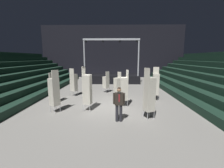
{
  "coord_description": "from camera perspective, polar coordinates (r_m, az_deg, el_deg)",
  "views": [
    {
      "loc": [
        0.47,
        -9.17,
        3.03
      ],
      "look_at": [
        0.26,
        0.23,
        1.4
      ],
      "focal_mm": 24.18,
      "sensor_mm": 36.0,
      "label": 1
    }
  ],
  "objects": [
    {
      "name": "chair_stack_rear_right",
      "position": [
        13.27,
        -2.29,
        0.77
      ],
      "size": [
        0.62,
        0.62,
        1.88
      ],
      "rotation": [
        0.0,
        0.0,
        0.87
      ],
      "color": "#B2B5BA",
      "rests_on": "ground_plane"
    },
    {
      "name": "arena_end_wall",
      "position": [
        24.19,
        0.17,
        12.12
      ],
      "size": [
        22.0,
        0.3,
        8.0
      ],
      "primitive_type": "cube",
      "color": "black",
      "rests_on": "ground_plane"
    },
    {
      "name": "chair_stack_rear_left",
      "position": [
        11.76,
        2.07,
        -0.19
      ],
      "size": [
        0.62,
        0.62,
        1.96
      ],
      "rotation": [
        0.0,
        0.0,
        2.21
      ],
      "color": "#B2B5BA",
      "rests_on": "ground_plane"
    },
    {
      "name": "man_with_tie",
      "position": [
        7.2,
        2.66,
        -6.94
      ],
      "size": [
        0.57,
        0.24,
        1.69
      ],
      "rotation": [
        0.0,
        0.0,
        3.17
      ],
      "color": "black",
      "rests_on": "ground_plane"
    },
    {
      "name": "chair_stack_front_left",
      "position": [
        11.23,
        16.2,
        0.03
      ],
      "size": [
        0.5,
        0.5,
        2.39
      ],
      "rotation": [
        0.0,
        0.0,
        2.99
      ],
      "color": "#B2B5BA",
      "rests_on": "ground_plane"
    },
    {
      "name": "chair_stack_aisle_left",
      "position": [
        8.74,
        -9.36,
        -1.85
      ],
      "size": [
        0.51,
        0.51,
        2.56
      ],
      "rotation": [
        0.0,
        0.0,
        4.55
      ],
      "color": "#B2B5BA",
      "rests_on": "ground_plane"
    },
    {
      "name": "chair_stack_rear_centre",
      "position": [
        9.49,
        4.61,
        -1.61
      ],
      "size": [
        0.5,
        0.5,
        2.31
      ],
      "rotation": [
        0.0,
        0.0,
        1.73
      ],
      "color": "#B2B5BA",
      "rests_on": "ground_plane"
    },
    {
      "name": "stage_riser",
      "position": [
        19.15,
        -0.13,
        2.41
      ],
      "size": [
        6.72,
        3.48,
        5.19
      ],
      "color": "black",
      "rests_on": "ground_plane"
    },
    {
      "name": "chair_stack_mid_left",
      "position": [
        12.43,
        -14.26,
        0.64
      ],
      "size": [
        0.58,
        0.58,
        2.22
      ],
      "rotation": [
        0.0,
        0.0,
        5.87
      ],
      "color": "#B2B5BA",
      "rests_on": "ground_plane"
    },
    {
      "name": "chair_stack_mid_centre",
      "position": [
        8.96,
        -21.04,
        -2.65
      ],
      "size": [
        0.61,
        0.61,
        2.39
      ],
      "rotation": [
        0.0,
        0.0,
        0.99
      ],
      "color": "#B2B5BA",
      "rests_on": "ground_plane"
    },
    {
      "name": "chair_stack_front_right",
      "position": [
        10.96,
        -21.02,
        -1.36
      ],
      "size": [
        0.54,
        0.54,
        2.05
      ],
      "rotation": [
        0.0,
        0.0,
        4.45
      ],
      "color": "#B2B5BA",
      "rests_on": "ground_plane"
    },
    {
      "name": "chair_stack_mid_right",
      "position": [
        7.69,
        13.95,
        -3.61
      ],
      "size": [
        0.58,
        0.58,
        2.56
      ],
      "rotation": [
        0.0,
        0.0,
        5.11
      ],
      "color": "#B2B5BA",
      "rests_on": "ground_plane"
    },
    {
      "name": "ground_plane",
      "position": [
        9.68,
        -1.58,
        -8.72
      ],
      "size": [
        22.0,
        30.0,
        0.1
      ],
      "primitive_type": "cube",
      "color": "slate"
    }
  ]
}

